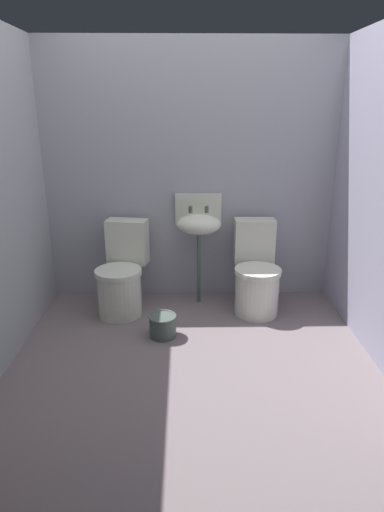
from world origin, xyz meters
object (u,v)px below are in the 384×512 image
object	(u,v)px
bucket	(163,325)
toilet_left	(122,277)
sink	(199,223)
toilet_right	(256,276)

from	to	relation	value
bucket	toilet_left	bearing A→B (deg)	127.95
bucket	sink	bearing A→B (deg)	65.47
toilet_right	bucket	bearing A→B (deg)	31.76
toilet_left	sink	xyz separation A→B (m)	(0.68, 0.19, 0.43)
sink	bucket	xyz separation A→B (m)	(-0.31, -0.67, -0.66)
toilet_left	toilet_right	world-z (taller)	same
toilet_left	bucket	xyz separation A→B (m)	(0.38, -0.48, -0.23)
toilet_right	bucket	world-z (taller)	toilet_right
toilet_right	sink	xyz separation A→B (m)	(-0.50, 0.19, 0.43)
toilet_left	toilet_right	distance (m)	1.18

